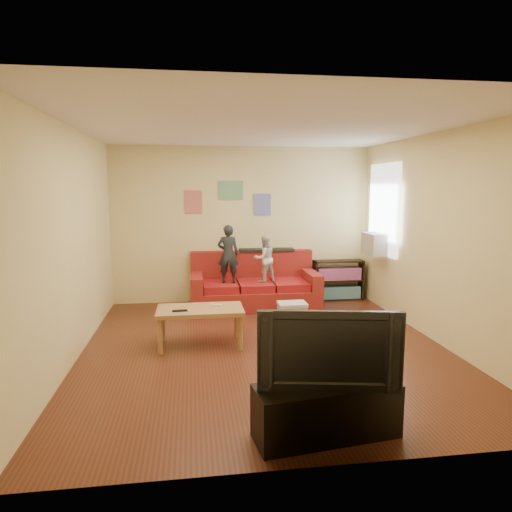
{
  "coord_description": "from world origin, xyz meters",
  "views": [
    {
      "loc": [
        -0.88,
        -5.43,
        2.0
      ],
      "look_at": [
        0.0,
        0.8,
        1.05
      ],
      "focal_mm": 32.0,
      "sensor_mm": 36.0,
      "label": 1
    }
  ],
  "objects": [
    {
      "name": "room_shell",
      "position": [
        0.0,
        0.0,
        1.35
      ],
      "size": [
        4.52,
        5.02,
        2.72
      ],
      "color": "#5B2919",
      "rests_on": "ground"
    },
    {
      "name": "sofa",
      "position": [
        0.15,
        2.07,
        0.31
      ],
      "size": [
        2.13,
        0.98,
        0.94
      ],
      "color": "maroon",
      "rests_on": "ground"
    },
    {
      "name": "child_a",
      "position": [
        -0.3,
        1.9,
        0.92
      ],
      "size": [
        0.38,
        0.29,
        0.96
      ],
      "primitive_type": "imported",
      "rotation": [
        0.0,
        0.0,
        2.97
      ],
      "color": "#202429",
      "rests_on": "sofa"
    },
    {
      "name": "child_b",
      "position": [
        0.3,
        1.9,
        0.84
      ],
      "size": [
        0.46,
        0.41,
        0.78
      ],
      "primitive_type": "imported",
      "rotation": [
        0.0,
        0.0,
        3.48
      ],
      "color": "silver",
      "rests_on": "sofa"
    },
    {
      "name": "coffee_table",
      "position": [
        -0.8,
        0.21,
        0.42
      ],
      "size": [
        1.08,
        0.6,
        0.49
      ],
      "color": "#B4854C",
      "rests_on": "ground"
    },
    {
      "name": "remote",
      "position": [
        -1.05,
        0.09,
        0.5
      ],
      "size": [
        0.19,
        0.06,
        0.02
      ],
      "primitive_type": "cube",
      "rotation": [
        0.0,
        0.0,
        0.07
      ],
      "color": "black",
      "rests_on": "coffee_table"
    },
    {
      "name": "game_controller",
      "position": [
        -0.6,
        0.26,
        0.5
      ],
      "size": [
        0.15,
        0.09,
        0.03
      ],
      "primitive_type": "cube",
      "rotation": [
        0.0,
        0.0,
        -0.4
      ],
      "color": "white",
      "rests_on": "coffee_table"
    },
    {
      "name": "bookshelf",
      "position": [
        1.7,
        2.3,
        0.32
      ],
      "size": [
        0.89,
        0.27,
        0.71
      ],
      "color": "black",
      "rests_on": "ground"
    },
    {
      "name": "window",
      "position": [
        2.22,
        1.65,
        1.64
      ],
      "size": [
        0.04,
        1.08,
        1.48
      ],
      "primitive_type": "cube",
      "color": "white",
      "rests_on": "room_shell"
    },
    {
      "name": "ac_unit",
      "position": [
        2.1,
        1.65,
        1.08
      ],
      "size": [
        0.28,
        0.55,
        0.35
      ],
      "primitive_type": "cube",
      "color": "#B7B2A3",
      "rests_on": "window"
    },
    {
      "name": "artwork_left",
      "position": [
        -0.85,
        2.48,
        1.75
      ],
      "size": [
        0.3,
        0.01,
        0.4
      ],
      "primitive_type": "cube",
      "color": "#D87266",
      "rests_on": "room_shell"
    },
    {
      "name": "artwork_center",
      "position": [
        -0.2,
        2.48,
        1.95
      ],
      "size": [
        0.42,
        0.01,
        0.32
      ],
      "primitive_type": "cube",
      "color": "#72B27F",
      "rests_on": "room_shell"
    },
    {
      "name": "artwork_right",
      "position": [
        0.35,
        2.48,
        1.7
      ],
      "size": [
        0.3,
        0.01,
        0.38
      ],
      "primitive_type": "cube",
      "color": "#727FCC",
      "rests_on": "room_shell"
    },
    {
      "name": "file_box",
      "position": [
        0.59,
        1.07,
        0.15
      ],
      "size": [
        0.42,
        0.32,
        0.29
      ],
      "color": "silver",
      "rests_on": "ground"
    },
    {
      "name": "tv_stand",
      "position": [
        0.16,
        -2.11,
        0.22
      ],
      "size": [
        1.21,
        0.54,
        0.44
      ],
      "primitive_type": "cube",
      "rotation": [
        0.0,
        0.0,
        0.13
      ],
      "color": "black",
      "rests_on": "ground"
    },
    {
      "name": "television",
      "position": [
        0.16,
        -2.11,
        0.76
      ],
      "size": [
        1.12,
        0.34,
        0.64
      ],
      "primitive_type": "imported",
      "rotation": [
        0.0,
        0.0,
        -0.18
      ],
      "color": "black",
      "rests_on": "tv_stand"
    },
    {
      "name": "tissue",
      "position": [
        0.8,
        1.12,
        0.05
      ],
      "size": [
        0.12,
        0.12,
        0.09
      ],
      "primitive_type": "sphere",
      "rotation": [
        0.0,
        0.0,
        0.34
      ],
      "color": "silver",
      "rests_on": "ground"
    }
  ]
}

